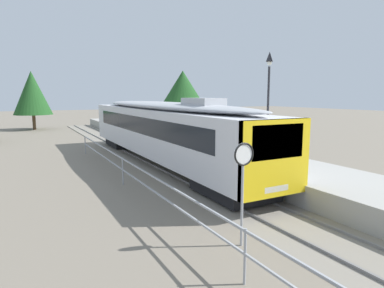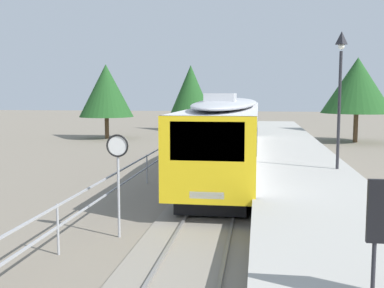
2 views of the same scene
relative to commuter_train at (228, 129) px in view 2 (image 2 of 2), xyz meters
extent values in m
plane|color=slate|center=(-3.00, -2.29, -2.15)|extent=(160.00, 160.00, 0.00)
cube|color=gray|center=(0.00, -2.29, -2.12)|extent=(3.20, 60.00, 0.06)
cube|color=slate|center=(-0.72, -2.29, -2.05)|extent=(0.08, 60.00, 0.08)
cube|color=slate|center=(0.72, -2.29, -2.05)|extent=(0.08, 60.00, 0.08)
cube|color=silver|center=(0.00, 0.11, -0.18)|extent=(2.80, 19.40, 2.55)
cube|color=yellow|center=(0.00, -9.49, -0.18)|extent=(2.80, 0.24, 2.55)
cube|color=black|center=(0.00, -9.57, 0.38)|extent=(2.13, 0.08, 1.12)
cube|color=black|center=(0.00, 0.11, 0.23)|extent=(2.82, 16.29, 0.92)
ellipsoid|color=#B2B5BA|center=(0.00, 0.11, 1.27)|extent=(2.69, 18.62, 0.44)
cube|color=#B2B5BA|center=(0.00, -4.74, 1.55)|extent=(1.10, 2.20, 0.36)
cube|color=#EAE5C6|center=(0.00, -9.56, -1.18)|extent=(1.00, 0.10, 0.20)
cube|color=black|center=(0.00, -7.19, -1.73)|extent=(2.24, 3.20, 0.55)
cube|color=black|center=(0.00, 7.41, -1.73)|extent=(2.24, 3.20, 0.55)
cube|color=#A8A59E|center=(3.25, -2.29, -1.70)|extent=(3.90, 60.00, 0.90)
cylinder|color=#232328|center=(4.56, -3.79, 1.05)|extent=(0.12, 0.12, 4.60)
pyramid|color=#232328|center=(4.56, -3.79, 3.85)|extent=(0.34, 0.34, 0.50)
sphere|color=silver|center=(4.56, -3.79, 3.53)|extent=(0.24, 0.24, 0.24)
cylinder|color=#232328|center=(3.07, -15.96, -0.80)|extent=(0.06, 0.06, 0.90)
cylinder|color=#9EA0A5|center=(-2.25, -10.76, -1.05)|extent=(0.07, 0.07, 2.20)
cylinder|color=white|center=(-2.25, -10.78, 0.35)|extent=(0.60, 0.03, 0.60)
torus|color=black|center=(-2.25, -10.79, 0.35)|extent=(0.61, 0.05, 0.61)
cube|color=#9EA0A5|center=(-3.30, -12.29, -0.95)|extent=(0.05, 36.00, 0.05)
cube|color=#9EA0A5|center=(-3.30, -12.29, -1.46)|extent=(0.05, 36.00, 0.05)
cylinder|color=#9EA0A5|center=(-3.30, -12.29, -1.52)|extent=(0.06, 0.06, 1.25)
cylinder|color=#9EA0A5|center=(-3.30, -3.29, -1.52)|extent=(0.06, 0.06, 1.25)
cylinder|color=#9EA0A5|center=(-3.30, 5.71, -1.52)|extent=(0.06, 0.06, 1.25)
cylinder|color=brown|center=(-5.54, 25.18, -1.26)|extent=(0.36, 0.36, 1.76)
cone|color=#1E4C1E|center=(-5.54, 25.18, 2.12)|extent=(4.26, 4.26, 5.01)
cylinder|color=brown|center=(-11.40, 15.58, -1.21)|extent=(0.36, 0.36, 1.88)
cone|color=#1E4C1E|center=(-11.40, 15.58, 1.95)|extent=(4.60, 4.60, 4.45)
cylinder|color=brown|center=(9.09, 15.52, -0.99)|extent=(0.36, 0.36, 2.32)
cone|color=#1E4C1E|center=(9.09, 15.52, 2.35)|extent=(5.52, 5.52, 4.35)
camera|label=1|loc=(-7.37, -17.55, 1.86)|focal=30.93mm
camera|label=2|loc=(1.43, -22.55, 1.74)|focal=43.34mm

